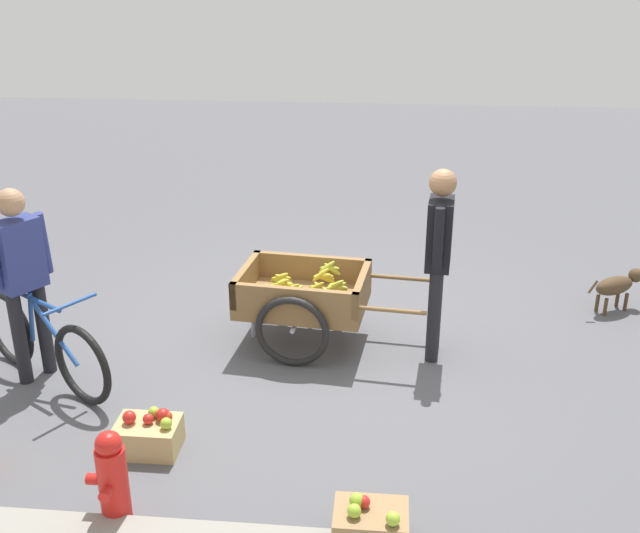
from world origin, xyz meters
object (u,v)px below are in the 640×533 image
at_px(cyclist_person, 21,268).
at_px(mixed_fruit_crate, 149,434).
at_px(bicycle, 44,344).
at_px(fire_hydrant, 113,480).
at_px(fruit_cart, 303,298).
at_px(apple_crate, 370,525).
at_px(vendor_person, 439,247).
at_px(dog, 617,285).

distance_m(cyclist_person, mixed_fruit_crate, 1.73).
xyz_separation_m(bicycle, fire_hydrant, (-1.13, 1.57, -0.02)).
distance_m(fruit_cart, mixed_fruit_crate, 1.94).
bearing_deg(mixed_fruit_crate, apple_crate, 154.47).
bearing_deg(fire_hydrant, vendor_person, -130.74).
xyz_separation_m(vendor_person, mixed_fruit_crate, (2.04, 1.58, -0.87)).
height_order(vendor_person, mixed_fruit_crate, vendor_person).
distance_m(fruit_cart, fire_hydrant, 2.60).
height_order(dog, fire_hydrant, fire_hydrant).
bearing_deg(dog, vendor_person, 30.01).
xyz_separation_m(dog, apple_crate, (2.29, 3.38, -0.15)).
xyz_separation_m(apple_crate, mixed_fruit_crate, (1.57, -0.75, 0.01)).
bearing_deg(fruit_cart, mixed_fruit_crate, 61.99).
xyz_separation_m(cyclist_person, dog, (-5.08, -1.73, -0.70)).
bearing_deg(fruit_cart, vendor_person, 174.29).
distance_m(vendor_person, fire_hydrant, 3.15).
distance_m(vendor_person, apple_crate, 2.53).
distance_m(vendor_person, bicycle, 3.29).
xyz_separation_m(fruit_cart, mixed_fruit_crate, (0.90, 1.69, -0.31)).
bearing_deg(vendor_person, bicycle, 13.70).
bearing_deg(cyclist_person, vendor_person, -168.17).
height_order(fire_hydrant, apple_crate, fire_hydrant).
xyz_separation_m(fruit_cart, vendor_person, (-1.14, 0.11, 0.56)).
bearing_deg(dog, bicycle, 20.11).
relative_size(vendor_person, fire_hydrant, 2.48).
relative_size(vendor_person, apple_crate, 3.78).
relative_size(fruit_cart, apple_crate, 3.91).
bearing_deg(mixed_fruit_crate, dog, -145.77).
xyz_separation_m(dog, fire_hydrant, (3.83, 3.38, 0.06)).
distance_m(vendor_person, dog, 2.22).
bearing_deg(bicycle, vendor_person, -166.30).
bearing_deg(bicycle, fire_hydrant, 125.72).
height_order(cyclist_person, dog, cyclist_person).
xyz_separation_m(vendor_person, apple_crate, (0.47, 2.33, -0.88)).
bearing_deg(fire_hydrant, bicycle, -54.28).
distance_m(bicycle, fire_hydrant, 1.93).
distance_m(vendor_person, cyclist_person, 3.34).
bearing_deg(fire_hydrant, fruit_cart, -109.49).
xyz_separation_m(vendor_person, bicycle, (3.14, 0.76, -0.65)).
relative_size(bicycle, fire_hydrant, 2.15).
relative_size(fire_hydrant, mixed_fruit_crate, 1.52).
xyz_separation_m(fruit_cart, bicycle, (1.99, 0.88, -0.09)).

